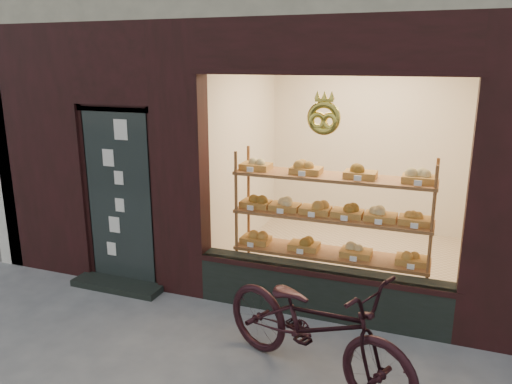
% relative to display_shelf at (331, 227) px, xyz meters
% --- Properties ---
extents(display_shelf, '(2.20, 0.45, 1.70)m').
position_rel_display_shelf_xyz_m(display_shelf, '(0.00, 0.00, 0.00)').
color(display_shelf, brown).
rests_on(display_shelf, ground).
extents(bicycle, '(2.07, 1.39, 1.03)m').
position_rel_display_shelf_xyz_m(bicycle, '(0.21, -1.54, -0.36)').
color(bicycle, black).
rests_on(bicycle, ground).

